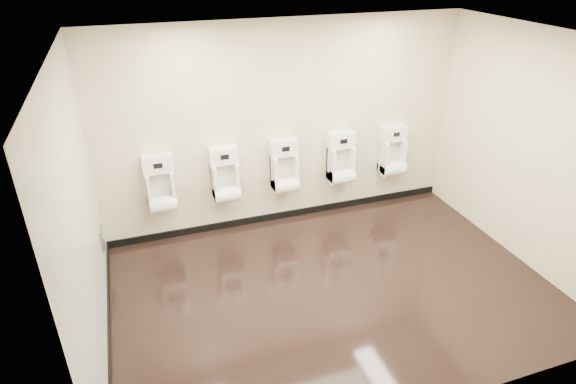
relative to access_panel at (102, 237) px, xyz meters
name	(u,v)px	position (x,y,z in m)	size (l,w,h in m)	color
ground	(333,289)	(2.48, -1.20, -0.50)	(5.00, 3.50, 0.00)	black
ceiling	(347,42)	(2.48, -1.20, 2.30)	(5.00, 3.50, 0.00)	white
back_wall	(285,127)	(2.48, 0.55, 0.90)	(5.00, 0.02, 2.80)	beige
front_wall	(438,283)	(2.48, -2.95, 0.90)	(5.00, 0.02, 2.80)	beige
left_wall	(81,222)	(-0.02, -1.20, 0.90)	(0.02, 3.50, 2.80)	beige
right_wall	(532,151)	(4.98, -1.20, 0.90)	(0.02, 3.50, 2.80)	beige
tile_overlay_left	(82,222)	(-0.01, -1.20, 0.90)	(0.01, 3.50, 2.80)	silver
skirting_back	(286,214)	(2.48, 0.54, -0.45)	(5.00, 0.02, 0.10)	black
skirting_left	(109,336)	(-0.01, -1.20, -0.45)	(0.02, 3.50, 0.10)	black
access_panel	(102,237)	(0.00, 0.00, 0.00)	(0.04, 0.25, 0.25)	#9E9EA3
urinal_0	(161,188)	(0.77, 0.42, 0.33)	(0.39, 0.29, 0.73)	white
urinal_1	(225,178)	(1.60, 0.42, 0.33)	(0.39, 0.29, 0.73)	white
urinal_2	(285,170)	(2.43, 0.42, 0.33)	(0.39, 0.29, 0.73)	white
urinal_3	(341,162)	(3.27, 0.42, 0.33)	(0.39, 0.29, 0.73)	white
urinal_4	(393,154)	(4.10, 0.42, 0.33)	(0.39, 0.29, 0.73)	white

